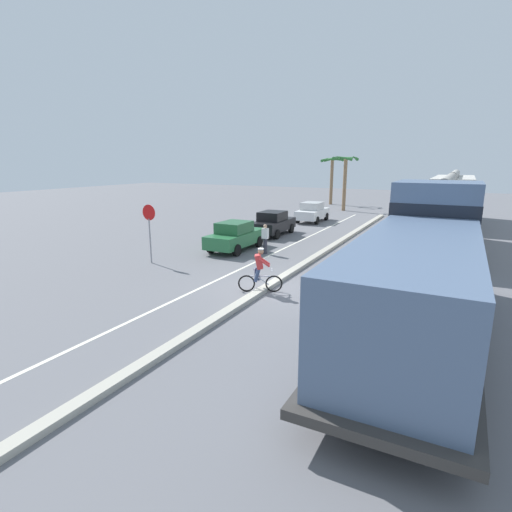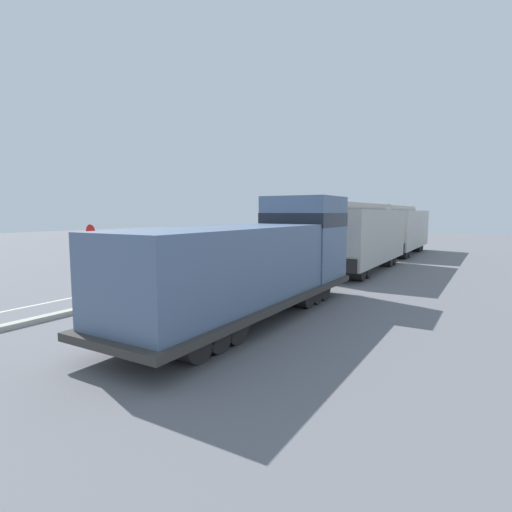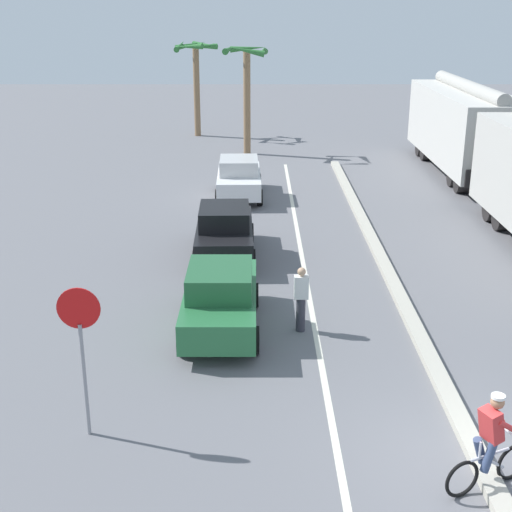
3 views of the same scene
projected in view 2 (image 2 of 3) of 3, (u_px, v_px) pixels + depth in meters
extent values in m
plane|color=slate|center=(170.00, 290.00, 18.22)|extent=(120.00, 120.00, 0.00)
cube|color=#B2AD9E|center=(242.00, 272.00, 23.32)|extent=(0.36, 36.00, 0.16)
cube|color=silver|center=(209.00, 270.00, 24.56)|extent=(0.14, 36.00, 0.01)
cube|color=slate|center=(239.00, 264.00, 12.65)|extent=(2.70, 9.86, 2.40)
cube|color=slate|center=(304.00, 238.00, 16.85)|extent=(2.80, 2.80, 3.50)
cube|color=black|center=(304.00, 220.00, 16.76)|extent=(2.83, 2.83, 0.56)
cube|color=#383533|center=(249.00, 298.00, 13.29)|extent=(3.10, 11.60, 0.20)
cylinder|color=#4C4947|center=(249.00, 303.00, 13.31)|extent=(1.10, 3.00, 1.10)
cylinder|color=black|center=(299.00, 285.00, 16.71)|extent=(2.40, 1.00, 1.00)
cylinder|color=black|center=(291.00, 288.00, 16.03)|extent=(2.40, 1.00, 1.00)
cylinder|color=black|center=(282.00, 292.00, 15.35)|extent=(2.40, 1.00, 1.00)
cylinder|color=black|center=(204.00, 321.00, 11.27)|extent=(2.40, 1.00, 1.00)
cylinder|color=black|center=(185.00, 328.00, 10.59)|extent=(2.40, 1.00, 1.00)
cylinder|color=black|center=(164.00, 335.00, 9.91)|extent=(2.40, 1.00, 1.00)
cube|color=#B5B2AA|center=(362.00, 236.00, 24.21)|extent=(2.90, 10.40, 3.10)
cylinder|color=#999791|center=(363.00, 207.00, 24.02)|extent=(0.60, 9.88, 0.60)
cube|color=black|center=(383.00, 249.00, 28.82)|extent=(2.61, 0.10, 0.70)
cube|color=black|center=(331.00, 265.00, 19.87)|extent=(2.61, 0.10, 0.70)
cylinder|color=black|center=(377.00, 257.00, 27.61)|extent=(2.46, 0.90, 0.90)
cylinder|color=black|center=(373.00, 259.00, 26.68)|extent=(2.46, 0.90, 0.90)
cylinder|color=black|center=(347.00, 268.00, 22.12)|extent=(2.46, 0.90, 0.90)
cylinder|color=black|center=(341.00, 271.00, 21.18)|extent=(2.46, 0.90, 0.90)
cube|color=beige|center=(401.00, 229.00, 34.10)|extent=(2.90, 10.40, 3.10)
cylinder|color=#A4A19B|center=(402.00, 209.00, 33.91)|extent=(0.60, 9.88, 0.60)
cube|color=black|center=(412.00, 239.00, 38.70)|extent=(2.61, 0.10, 0.70)
cube|color=black|center=(386.00, 247.00, 29.75)|extent=(2.61, 0.10, 0.70)
cylinder|color=black|center=(409.00, 246.00, 37.50)|extent=(2.46, 0.90, 0.90)
cylinder|color=black|center=(406.00, 246.00, 36.56)|extent=(2.46, 0.90, 0.90)
cylinder|color=black|center=(393.00, 251.00, 32.00)|extent=(2.46, 0.90, 0.90)
cylinder|color=black|center=(390.00, 252.00, 31.07)|extent=(2.46, 0.90, 0.90)
cube|color=#286B3D|center=(175.00, 258.00, 25.23)|extent=(1.72, 4.21, 0.70)
cube|color=#225B34|center=(174.00, 248.00, 25.03)|extent=(1.51, 1.91, 0.60)
cube|color=#1E232D|center=(184.00, 248.00, 25.89)|extent=(1.43, 0.13, 0.51)
cylinder|color=black|center=(180.00, 261.00, 26.79)|extent=(0.22, 0.64, 0.64)
cylinder|color=black|center=(199.00, 262.00, 25.97)|extent=(0.22, 0.64, 0.64)
cylinder|color=black|center=(151.00, 265.00, 24.56)|extent=(0.22, 0.64, 0.64)
cylinder|color=black|center=(171.00, 267.00, 23.74)|extent=(0.22, 0.64, 0.64)
cube|color=black|center=(223.00, 251.00, 29.78)|extent=(1.80, 4.24, 0.70)
cube|color=black|center=(221.00, 243.00, 29.58)|extent=(1.55, 1.94, 0.60)
cube|color=#1E232D|center=(229.00, 242.00, 30.45)|extent=(1.43, 0.16, 0.51)
cylinder|color=black|center=(224.00, 254.00, 31.34)|extent=(0.24, 0.65, 0.64)
cylinder|color=black|center=(241.00, 255.00, 30.54)|extent=(0.24, 0.65, 0.64)
cylinder|color=black|center=(203.00, 257.00, 29.08)|extent=(0.24, 0.65, 0.64)
cylinder|color=black|center=(222.00, 258.00, 28.29)|extent=(0.24, 0.65, 0.64)
cube|color=silver|center=(272.00, 245.00, 35.70)|extent=(1.78, 4.23, 0.70)
cube|color=beige|center=(271.00, 238.00, 35.50)|extent=(1.54, 1.93, 0.60)
cube|color=#1E232D|center=(276.00, 238.00, 36.36)|extent=(1.43, 0.15, 0.51)
cylinder|color=black|center=(271.00, 247.00, 37.26)|extent=(0.23, 0.64, 0.64)
cylinder|color=black|center=(286.00, 248.00, 36.46)|extent=(0.23, 0.64, 0.64)
cylinder|color=black|center=(257.00, 249.00, 35.01)|extent=(0.23, 0.64, 0.64)
cylinder|color=black|center=(273.00, 250.00, 34.21)|extent=(0.23, 0.64, 0.64)
torus|color=black|center=(172.00, 285.00, 17.72)|extent=(0.62, 0.33, 0.66)
torus|color=black|center=(149.00, 285.00, 17.83)|extent=(0.62, 0.33, 0.66)
cylinder|color=silver|center=(160.00, 278.00, 17.74)|extent=(0.73, 0.38, 0.05)
cylinder|color=silver|center=(163.00, 282.00, 17.75)|extent=(0.46, 0.25, 0.36)
cylinder|color=silver|center=(155.00, 275.00, 17.75)|extent=(0.04, 0.04, 0.30)
cylinder|color=silver|center=(170.00, 273.00, 17.67)|extent=(0.24, 0.45, 0.04)
cylinder|color=#38476B|center=(158.00, 277.00, 17.85)|extent=(0.33, 0.25, 0.52)
cylinder|color=#38476B|center=(157.00, 277.00, 17.65)|extent=(0.30, 0.24, 0.52)
cube|color=red|center=(159.00, 266.00, 17.69)|extent=(0.44, 0.45, 0.57)
sphere|color=#9E7051|center=(160.00, 257.00, 17.64)|extent=(0.22, 0.22, 0.22)
cylinder|color=white|center=(160.00, 255.00, 17.63)|extent=(0.22, 0.22, 0.05)
cylinder|color=red|center=(164.00, 265.00, 17.82)|extent=(0.46, 0.28, 0.36)
cylinder|color=red|center=(162.00, 266.00, 17.51)|extent=(0.46, 0.28, 0.36)
cylinder|color=gray|center=(91.00, 256.00, 22.49)|extent=(0.07, 0.07, 2.20)
cylinder|color=red|center=(90.00, 231.00, 22.35)|extent=(0.76, 0.03, 0.76)
cylinder|color=white|center=(91.00, 231.00, 22.36)|extent=(0.48, 0.02, 0.48)
cylinder|color=#846647|center=(307.00, 221.00, 48.92)|extent=(0.36, 0.36, 5.08)
cone|color=#2D7033|center=(314.00, 199.00, 48.11)|extent=(0.50, 1.84, 0.47)
cone|color=#2D7033|center=(314.00, 200.00, 49.00)|extent=(1.66, 1.31, 0.40)
cone|color=#2D7033|center=(308.00, 200.00, 49.53)|extent=(1.81, 1.02, 0.60)
cone|color=#2D7033|center=(301.00, 200.00, 49.21)|extent=(0.58, 1.85, 0.67)
cone|color=#2D7033|center=(302.00, 199.00, 48.12)|extent=(1.79, 1.00, 0.40)
cone|color=#2D7033|center=(308.00, 199.00, 47.75)|extent=(1.73, 1.18, 0.36)
cylinder|color=#846647|center=(313.00, 221.00, 42.84)|extent=(0.36, 0.36, 5.19)
cone|color=#2D7033|center=(321.00, 196.00, 42.07)|extent=(0.36, 1.84, 0.61)
cone|color=#2D7033|center=(317.00, 197.00, 43.30)|extent=(1.83, 0.41, 0.44)
cone|color=#2D7033|center=(306.00, 197.00, 43.14)|extent=(0.65, 1.85, 0.44)
cone|color=#2D7033|center=(310.00, 196.00, 41.79)|extent=(1.83, 0.36, 0.64)
cylinder|color=#33333D|center=(198.00, 264.00, 24.16)|extent=(0.22, 0.22, 0.85)
cube|color=white|center=(198.00, 253.00, 24.08)|extent=(0.34, 0.22, 0.56)
sphere|color=tan|center=(198.00, 246.00, 24.04)|extent=(0.20, 0.20, 0.20)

